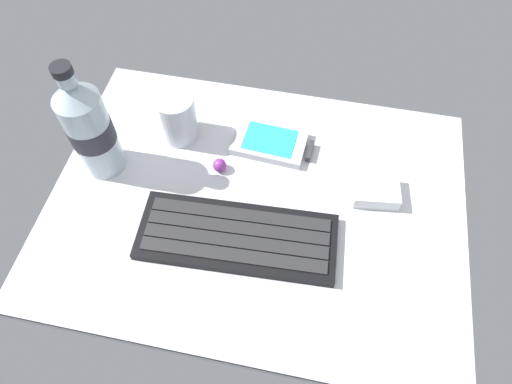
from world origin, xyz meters
The scene contains 7 objects.
ground_plane centered at (0.00, -0.23, -0.99)cm, with size 64.00×48.00×2.80cm.
keyboard centered at (-1.46, -6.77, 0.81)cm, with size 29.52×12.46×1.70cm.
handheld_device centered at (0.66, 11.49, 0.73)cm, with size 13.18×8.44×1.50cm.
juice_cup centered at (-15.36, 10.88, 3.91)cm, with size 6.40×6.40×8.50cm.
water_bottle centered at (-25.52, 2.44, 9.01)cm, with size 6.73×6.73×20.80cm.
charger_block centered at (17.90, 5.02, 1.20)cm, with size 7.00×5.60×2.40cm, color silver.
trackball_mouse centered at (-7.00, 5.00, 1.10)cm, with size 2.20×2.20×2.20cm, color purple.
Camera 1 is at (7.01, -34.96, 59.94)cm, focal length 31.52 mm.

